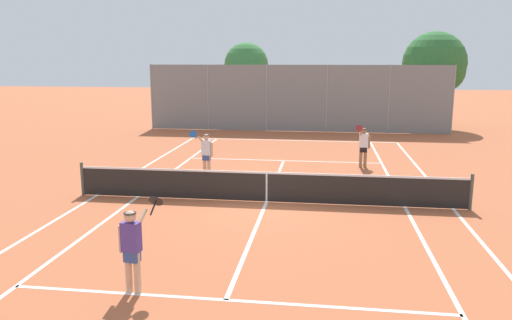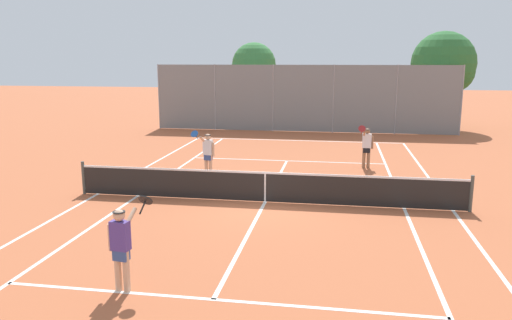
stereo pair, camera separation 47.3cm
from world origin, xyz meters
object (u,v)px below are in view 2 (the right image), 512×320
object	(u,v)px
tree_behind_left	(252,66)
tree_behind_right	(445,65)
tennis_net	(265,186)
player_far_left	(208,152)
player_far_right	(367,145)
player_near_side	(121,244)
loose_tennis_ball_0	(412,186)

from	to	relation	value
tree_behind_left	tree_behind_right	xyz separation A→B (m)	(12.21, -0.67, 0.10)
tennis_net	player_far_left	bearing A→B (deg)	130.52
tree_behind_left	tree_behind_right	size ratio (longest dim) A/B	0.90
player_far_left	player_far_right	xyz separation A→B (m)	(5.88, 2.49, 0.00)
tennis_net	tree_behind_left	size ratio (longest dim) A/B	2.22
player_near_side	tree_behind_left	distance (m)	25.38
tree_behind_left	player_far_left	bearing A→B (deg)	-86.02
loose_tennis_ball_0	tree_behind_right	xyz separation A→B (m)	(3.81, 15.50, 3.90)
player_near_side	tree_behind_right	distance (m)	26.71
tennis_net	tree_behind_right	distance (m)	20.34
player_far_right	loose_tennis_ball_0	distance (m)	3.32
player_near_side	tree_behind_right	bearing A→B (deg)	67.21
player_near_side	player_far_left	distance (m)	9.40
tree_behind_right	loose_tennis_ball_0	bearing A→B (deg)	-103.80
player_far_left	tennis_net	bearing A→B (deg)	-49.48
tennis_net	player_far_left	size ratio (longest dim) A/B	6.76
player_far_left	player_far_right	distance (m)	6.38
player_far_left	player_far_right	bearing A→B (deg)	22.91
player_far_left	loose_tennis_ball_0	world-z (taller)	player_far_left
player_far_left	loose_tennis_ball_0	size ratio (longest dim) A/B	26.88
tennis_net	tree_behind_right	xyz separation A→B (m)	(8.51, 18.16, 3.42)
loose_tennis_ball_0	tree_behind_left	bearing A→B (deg)	117.47
player_far_left	loose_tennis_ball_0	xyz separation A→B (m)	(7.30, -0.38, -0.89)
tennis_net	tree_behind_left	bearing A→B (deg)	101.12
player_far_left	tree_behind_right	size ratio (longest dim) A/B	0.30
player_far_left	loose_tennis_ball_0	distance (m)	7.37
tennis_net	loose_tennis_ball_0	bearing A→B (deg)	29.48
player_far_right	loose_tennis_ball_0	xyz separation A→B (m)	(1.42, -2.87, -0.89)
player_far_left	player_far_right	size ratio (longest dim) A/B	1.00
player_near_side	player_far_left	xyz separation A→B (m)	(-0.83, 9.36, 0.00)
player_near_side	player_far_left	world-z (taller)	same
tennis_net	player_far_right	bearing A→B (deg)	59.31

